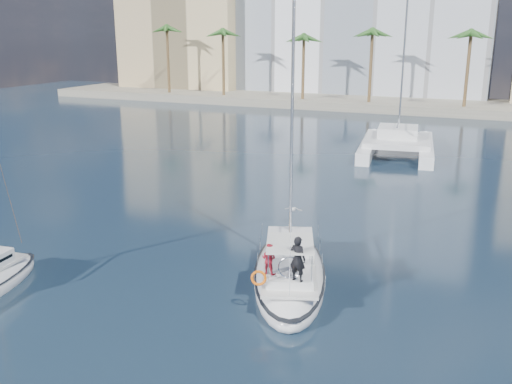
% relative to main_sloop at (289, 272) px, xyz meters
% --- Properties ---
extents(ground, '(160.00, 160.00, 0.00)m').
position_rel_main_sloop_xyz_m(ground, '(-2.88, 1.65, -0.49)').
color(ground, black).
rests_on(ground, ground).
extents(quay, '(120.00, 14.00, 1.20)m').
position_rel_main_sloop_xyz_m(quay, '(-2.88, 62.65, 0.11)').
color(quay, gray).
rests_on(quay, ground).
extents(building_modern, '(42.00, 16.00, 28.00)m').
position_rel_main_sloop_xyz_m(building_modern, '(-14.88, 74.65, 13.51)').
color(building_modern, white).
rests_on(building_modern, ground).
extents(building_tan_left, '(22.00, 14.00, 22.00)m').
position_rel_main_sloop_xyz_m(building_tan_left, '(-44.88, 70.65, 10.51)').
color(building_tan_left, tan).
rests_on(building_tan_left, ground).
extents(palm_left, '(3.60, 3.60, 12.30)m').
position_rel_main_sloop_xyz_m(palm_left, '(-36.88, 58.65, 9.79)').
color(palm_left, brown).
rests_on(palm_left, ground).
extents(palm_centre, '(3.60, 3.60, 12.30)m').
position_rel_main_sloop_xyz_m(palm_centre, '(-2.88, 58.65, 9.79)').
color(palm_centre, brown).
rests_on(palm_centre, ground).
extents(main_sloop, '(6.37, 10.49, 14.86)m').
position_rel_main_sloop_xyz_m(main_sloop, '(0.00, 0.00, 0.00)').
color(main_sloop, white).
rests_on(main_sloop, ground).
extents(catamaran, '(7.98, 13.45, 18.46)m').
position_rel_main_sloop_xyz_m(catamaran, '(-0.42, 30.26, 0.67)').
color(catamaran, white).
rests_on(catamaran, ground).
extents(seagull, '(1.06, 0.45, 0.20)m').
position_rel_main_sloop_xyz_m(seagull, '(-2.47, 7.52, 0.46)').
color(seagull, silver).
rests_on(seagull, ground).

